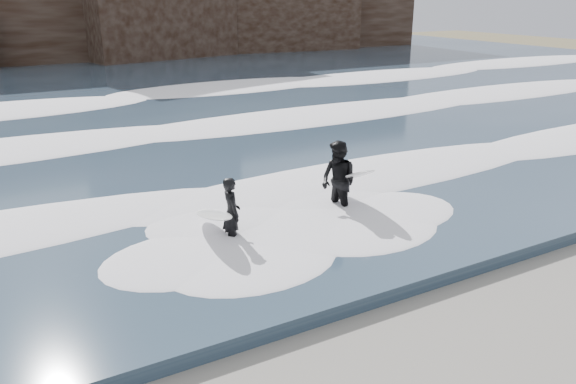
# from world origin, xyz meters

# --- Properties ---
(sea) EXTENTS (90.00, 52.00, 0.30)m
(sea) POSITION_xyz_m (0.00, 29.00, 0.15)
(sea) COLOR #2A3B4E
(sea) RESTS_ON ground
(foam_near) EXTENTS (60.00, 3.20, 0.20)m
(foam_near) POSITION_xyz_m (0.00, 9.00, 0.40)
(foam_near) COLOR white
(foam_near) RESTS_ON sea
(foam_mid) EXTENTS (60.00, 4.00, 0.24)m
(foam_mid) POSITION_xyz_m (0.00, 16.00, 0.42)
(foam_mid) COLOR white
(foam_mid) RESTS_ON sea
(foam_far) EXTENTS (60.00, 4.80, 0.30)m
(foam_far) POSITION_xyz_m (0.00, 25.00, 0.45)
(foam_far) COLOR white
(foam_far) RESTS_ON sea
(surfer_left) EXTENTS (1.02, 2.15, 1.61)m
(surfer_left) POSITION_xyz_m (-0.59, 6.61, 0.81)
(surfer_left) COLOR black
(surfer_left) RESTS_ON ground
(surfer_right) EXTENTS (1.28, 1.98, 1.97)m
(surfer_right) POSITION_xyz_m (2.46, 6.81, 0.99)
(surfer_right) COLOR black
(surfer_right) RESTS_ON ground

